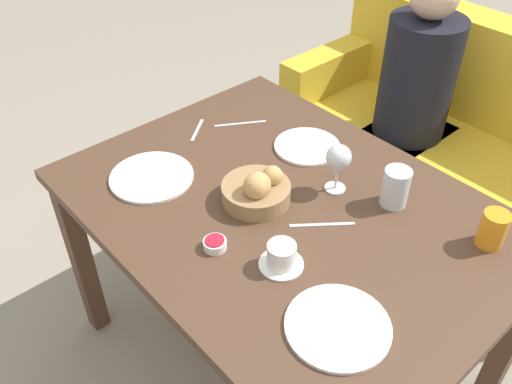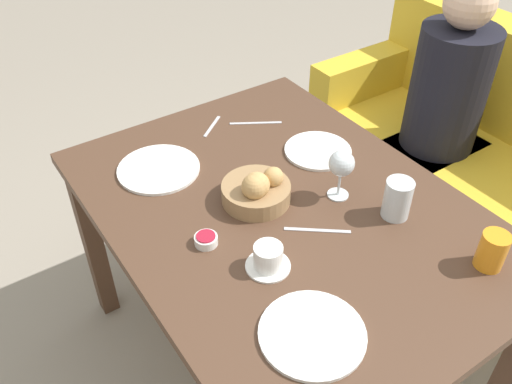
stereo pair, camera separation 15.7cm
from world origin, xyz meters
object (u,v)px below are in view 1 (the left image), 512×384
Objects in this scene: plate_far_center at (307,146)px; juice_glass at (493,229)px; wine_glass at (339,159)px; spoon_coffee at (197,130)px; fork_silver at (322,225)px; bread_basket at (257,190)px; knife_silver at (240,124)px; water_tumbler at (396,187)px; coffee_cup at (281,256)px; couch at (448,156)px; plate_near_left at (152,177)px; seated_person at (408,123)px; plate_near_right at (338,326)px; jam_bowl_berry at (215,244)px.

juice_glass is (0.64, 0.04, 0.05)m from plate_far_center.
spoon_coffee is (-0.54, -0.12, -0.11)m from wine_glass.
plate_far_center is 0.38m from fork_silver.
bread_basket is 0.43m from knife_silver.
water_tumbler is 1.02× the size of spoon_coffee.
wine_glass is 1.33× the size of coffee_cup.
couch is at bearing 101.40° from fork_silver.
knife_silver is (-0.59, 0.36, -0.03)m from coffee_cup.
plate_near_left reaches higher than spoon_coffee.
seated_person is at bearing 109.28° from coffee_cup.
bread_basket reaches higher than spoon_coffee.
bread_basket is 1.72× the size of water_tumbler.
fork_silver is 0.62m from spoon_coffee.
bread_basket is 0.26m from coffee_cup.
coffee_cup is 0.78× the size of fork_silver.
spoon_coffee is (-0.07, -0.14, 0.00)m from knife_silver.
plate_far_center is (0.20, 0.48, 0.00)m from plate_near_left.
seated_person reaches higher than juice_glass.
knife_silver is at bearing 163.00° from fork_silver.
wine_glass is 0.56m from spoon_coffee.
plate_near_right is 0.73m from plate_far_center.
coffee_cup is at bearing 170.65° from plate_near_right.
juice_glass reaches higher than spoon_coffee.
spoon_coffee is (-0.69, -0.19, -0.06)m from water_tumbler.
couch is 9.69× the size of fork_silver.
wine_glass is 0.96× the size of knife_silver.
spoon_coffee is at bearing -109.15° from couch.
wine_glass reaches higher than fork_silver.
spoon_coffee is (-0.97, -0.25, -0.05)m from juice_glass.
jam_bowl_berry is at bearing -72.42° from bread_basket.
juice_glass is 0.45m from wine_glass.
seated_person is at bearing 78.43° from knife_silver.
knife_silver is (-0.90, -0.11, -0.05)m from juice_glass.
plate_far_center is 1.35× the size of knife_silver.
knife_silver and spoon_coffee have the same top height.
juice_glass is at bearing 17.32° from wine_glass.
jam_bowl_berry is (0.25, -1.28, 0.27)m from seated_person.
couch is 23.14× the size of jam_bowl_berry.
seated_person is 0.89m from knife_silver.
wine_glass is (-0.16, -0.08, 0.05)m from water_tumbler.
jam_bowl_berry is at bearing -172.59° from plate_near_right.
jam_bowl_berry is (-0.16, -0.09, -0.02)m from coffee_cup.
jam_bowl_berry is at bearing -130.29° from juice_glass.
wine_glass is at bearing -162.68° from juice_glass.
wine_glass is (0.21, -0.09, 0.11)m from plate_far_center.
juice_glass is at bearing 7.11° from knife_silver.
plate_near_left reaches higher than knife_silver.
plate_near_right is at bearing -9.35° from coffee_cup.
jam_bowl_berry reaches higher than plate_near_right.
wine_glass is 1.03× the size of fork_silver.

